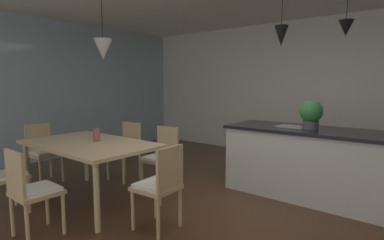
# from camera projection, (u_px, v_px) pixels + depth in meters

# --- Properties ---
(ground_plane) EXTENTS (10.00, 8.40, 0.04)m
(ground_plane) POSITION_uv_depth(u_px,v_px,m) (222.00, 216.00, 3.50)
(ground_plane) COLOR #4C301E
(wall_back_kitchen) EXTENTS (10.00, 0.12, 2.70)m
(wall_back_kitchen) POSITION_uv_depth(u_px,v_px,m) (318.00, 90.00, 5.85)
(wall_back_kitchen) COLOR white
(wall_back_kitchen) RESTS_ON ground_plane
(window_wall_left_glazing) EXTENTS (0.06, 8.40, 2.70)m
(window_wall_left_glazing) POSITION_uv_depth(u_px,v_px,m) (45.00, 90.00, 5.88)
(window_wall_left_glazing) COLOR #9EB7C6
(window_wall_left_glazing) RESTS_ON ground_plane
(dining_table) EXTENTS (1.72, 1.03, 0.75)m
(dining_table) POSITION_uv_depth(u_px,v_px,m) (89.00, 148.00, 3.83)
(dining_table) COLOR #D1B284
(dining_table) RESTS_ON ground_plane
(chair_kitchen_end) EXTENTS (0.42, 0.42, 0.87)m
(chair_kitchen_end) POSITION_uv_depth(u_px,v_px,m) (160.00, 184.00, 3.08)
(chair_kitchen_end) COLOR tan
(chair_kitchen_end) RESTS_ON ground_plane
(chair_near_left) EXTENTS (0.41, 0.41, 0.87)m
(chair_near_left) POSITION_uv_depth(u_px,v_px,m) (0.00, 175.00, 3.41)
(chair_near_left) COLOR tan
(chair_near_left) RESTS_ON ground_plane
(chair_far_left) EXTENTS (0.43, 0.43, 0.87)m
(chair_far_left) POSITION_uv_depth(u_px,v_px,m) (126.00, 149.00, 4.78)
(chair_far_left) COLOR tan
(chair_far_left) RESTS_ON ground_plane
(chair_far_right) EXTENTS (0.42, 0.42, 0.87)m
(chair_far_right) POSITION_uv_depth(u_px,v_px,m) (162.00, 156.00, 4.29)
(chair_far_right) COLOR tan
(chair_far_right) RESTS_ON ground_plane
(chair_near_right) EXTENTS (0.40, 0.40, 0.87)m
(chair_near_right) POSITION_uv_depth(u_px,v_px,m) (31.00, 190.00, 2.93)
(chair_near_right) COLOR tan
(chair_near_right) RESTS_ON ground_plane
(chair_window_end) EXTENTS (0.41, 0.41, 0.87)m
(chair_window_end) POSITION_uv_depth(u_px,v_px,m) (43.00, 151.00, 4.62)
(chair_window_end) COLOR tan
(chair_window_end) RESTS_ON ground_plane
(kitchen_island) EXTENTS (2.03, 0.85, 0.91)m
(kitchen_island) POSITION_uv_depth(u_px,v_px,m) (306.00, 161.00, 4.04)
(kitchen_island) COLOR silver
(kitchen_island) RESTS_ON ground_plane
(pendant_over_table) EXTENTS (0.21, 0.21, 0.94)m
(pendant_over_table) POSITION_uv_depth(u_px,v_px,m) (103.00, 49.00, 3.67)
(pendant_over_table) COLOR black
(pendant_over_island_main) EXTENTS (0.18, 0.18, 0.73)m
(pendant_over_island_main) POSITION_uv_depth(u_px,v_px,m) (281.00, 36.00, 4.09)
(pendant_over_island_main) COLOR black
(pendant_over_island_aux) EXTENTS (0.17, 0.17, 0.67)m
(pendant_over_island_aux) POSITION_uv_depth(u_px,v_px,m) (346.00, 28.00, 3.59)
(pendant_over_island_aux) COLOR black
(potted_plant_on_island) EXTENTS (0.29, 0.29, 0.37)m
(potted_plant_on_island) POSITION_uv_depth(u_px,v_px,m) (311.00, 113.00, 3.93)
(potted_plant_on_island) COLOR #4C4C51
(potted_plant_on_island) RESTS_ON kitchen_island
(vase_on_dining_table) EXTENTS (0.08, 0.08, 0.16)m
(vase_on_dining_table) POSITION_uv_depth(u_px,v_px,m) (97.00, 135.00, 3.88)
(vase_on_dining_table) COLOR #994C51
(vase_on_dining_table) RESTS_ON dining_table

